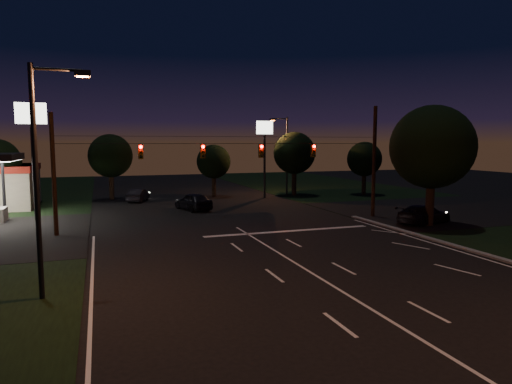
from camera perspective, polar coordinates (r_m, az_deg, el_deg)
name	(u,v)px	position (r m, az deg, el deg)	size (l,w,h in m)	color
ground	(330,284)	(20.25, 9.25, -11.32)	(140.00, 140.00, 0.00)	black
cross_street_right	(443,210)	(44.49, 22.28, -2.11)	(20.00, 16.00, 0.02)	black
center_line	(424,341)	(15.57, 20.26, -17.10)	(0.14, 40.00, 0.01)	silver
stop_bar	(289,231)	(31.58, 4.13, -4.89)	(12.00, 0.50, 0.01)	silver
utility_pole_right	(373,217)	(38.86, 14.36, -2.99)	(0.30, 0.30, 9.00)	black
utility_pole_left	(57,236)	(32.65, -23.66, -5.04)	(0.28, 0.28, 8.00)	black
signal_span	(233,150)	(33.25, -2.95, 5.21)	(24.00, 0.40, 1.56)	black
pole_sign_left_near	(32,131)	(39.27, -26.24, 6.89)	(2.20, 0.30, 9.10)	black
pole_sign_right	(265,141)	(50.04, 1.08, 6.38)	(1.80, 0.30, 8.40)	black
street_light_left	(43,164)	(19.09, -25.08, 3.14)	(2.20, 0.35, 9.00)	black
street_light_right_far	(285,150)	(53.09, 3.63, 5.28)	(2.20, 0.35, 9.00)	black
tree_right_near	(431,148)	(35.43, 21.01, 5.15)	(6.00, 6.00, 8.76)	black
tree_far_b	(111,156)	(51.13, -17.71, 4.27)	(4.60, 4.60, 6.98)	black
tree_far_c	(214,162)	(51.60, -5.33, 3.75)	(3.80, 3.80, 5.86)	black
tree_far_d	(294,154)	(52.61, 4.78, 4.81)	(4.80, 4.80, 7.30)	black
tree_far_e	(364,160)	(54.62, 13.36, 3.97)	(4.00, 4.00, 6.18)	black
car_oncoming_a	(193,201)	(41.58, -7.85, -1.17)	(1.86, 4.61, 1.57)	black
car_oncoming_b	(138,195)	(48.67, -14.51, -0.38)	(1.41, 4.04, 1.33)	black
car_cross	(424,214)	(36.54, 20.26, -2.63)	(1.98, 4.87, 1.41)	black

